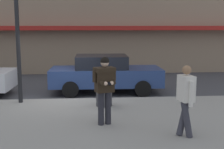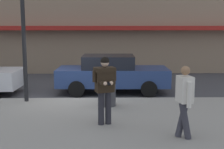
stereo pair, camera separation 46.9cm
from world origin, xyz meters
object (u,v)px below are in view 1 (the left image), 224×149
man_texting_on_phone (105,83)px  trash_bin (104,91)px  street_lamp_post (17,13)px  pedestrian_in_light_coat (186,96)px  parked_sedan_mid (105,74)px

man_texting_on_phone → trash_bin: size_ratio=1.84×
trash_bin → street_lamp_post: bearing=166.4°
man_texting_on_phone → pedestrian_in_light_coat: 2.12m
man_texting_on_phone → trash_bin: 2.04m
parked_sedan_mid → pedestrian_in_light_coat: size_ratio=2.67×
parked_sedan_mid → man_texting_on_phone: bearing=-93.3°
pedestrian_in_light_coat → street_lamp_post: 6.20m
pedestrian_in_light_coat → street_lamp_post: bearing=141.2°
pedestrian_in_light_coat → parked_sedan_mid: bearing=105.4°
parked_sedan_mid → pedestrian_in_light_coat: (1.57, -5.69, 0.32)m
parked_sedan_mid → street_lamp_post: 4.31m
pedestrian_in_light_coat → street_lamp_post: size_ratio=0.35×
street_lamp_post → man_texting_on_phone: bearing=-43.8°
pedestrian_in_light_coat → trash_bin: bearing=120.3°
street_lamp_post → pedestrian_in_light_coat: bearing=-38.8°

